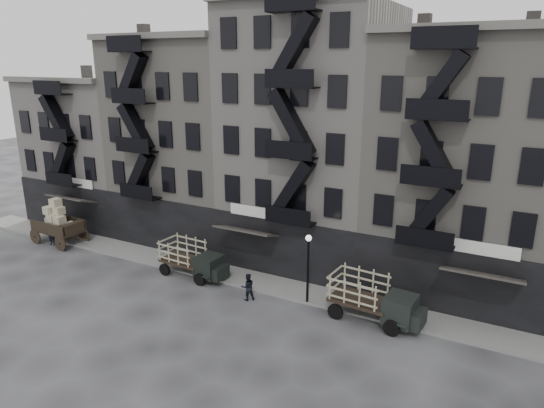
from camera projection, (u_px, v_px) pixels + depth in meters
The scene contains 13 objects.
ground at pixel (240, 311), 27.44m from camera, with size 140.00×140.00×0.00m, color #38383A.
sidewalk at pixel (271, 284), 30.60m from camera, with size 55.00×2.50×0.15m, color slate.
building_west at pixel (105, 150), 43.03m from camera, with size 10.00×11.35×13.20m.
building_midwest at pixel (195, 142), 38.10m from camera, with size 10.00×11.35×16.20m.
building_center at pixel (312, 138), 33.32m from camera, with size 10.00×11.35×18.20m.
building_mideast at pixel (465, 167), 29.12m from camera, with size 10.00×11.35×16.20m.
lamp_post at pixel (308, 260), 27.50m from camera, with size 0.36×0.36×4.28m.
horse at pixel (55, 231), 37.69m from camera, with size 0.98×2.16×1.82m, color silver.
wagon at pixel (56, 218), 37.21m from camera, with size 4.22×2.39×3.50m.
stake_truck_west at pixel (192, 257), 31.61m from camera, with size 4.80×2.18×2.36m.
stake_truck_east at pixel (374, 296), 26.12m from camera, with size 5.21×2.46×2.54m.
pedestrian_west at pixel (52, 235), 37.05m from camera, with size 0.59×0.39×1.62m, color black.
pedestrian_mid at pixel (248, 287), 28.54m from camera, with size 0.81×0.63×1.67m, color black.
Camera 1 is at (13.12, -20.83, 13.70)m, focal length 32.00 mm.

